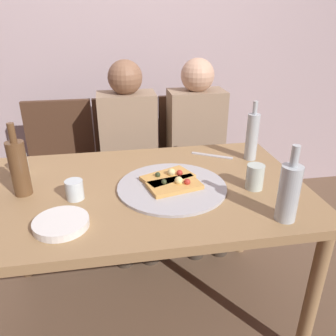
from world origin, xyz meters
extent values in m
plane|color=brown|center=(0.00, 0.00, 0.00)|extent=(8.00, 8.00, 0.00)
cube|color=#B29EA3|center=(0.00, 1.32, 1.30)|extent=(6.00, 0.10, 2.60)
cube|color=#99754C|center=(0.00, 0.00, 0.71)|extent=(1.44, 0.88, 0.04)
cylinder|color=#99754C|center=(0.66, -0.38, 0.35)|extent=(0.06, 0.06, 0.69)
cylinder|color=#99754C|center=(-0.66, 0.38, 0.35)|extent=(0.06, 0.06, 0.69)
cylinder|color=#99754C|center=(0.66, 0.38, 0.35)|extent=(0.06, 0.06, 0.69)
cylinder|color=#ADADB2|center=(0.13, -0.04, 0.74)|extent=(0.47, 0.47, 0.01)
cube|color=tan|center=(0.14, -0.05, 0.75)|extent=(0.24, 0.18, 0.02)
sphere|color=#EAD184|center=(0.16, -0.05, 0.77)|extent=(0.04, 0.04, 0.04)
sphere|color=#2D381E|center=(0.10, -0.04, 0.77)|extent=(0.02, 0.02, 0.02)
sphere|color=#B22D23|center=(0.19, -0.06, 0.77)|extent=(0.03, 0.03, 0.03)
cube|color=tan|center=(0.12, 0.03, 0.75)|extent=(0.25, 0.21, 0.02)
sphere|color=#EAD184|center=(0.14, 0.04, 0.77)|extent=(0.04, 0.04, 0.04)
sphere|color=#2D381E|center=(0.08, 0.03, 0.77)|extent=(0.02, 0.02, 0.02)
sphere|color=#B22D23|center=(0.18, 0.03, 0.77)|extent=(0.03, 0.03, 0.03)
cylinder|color=brown|center=(-0.49, 0.02, 0.85)|extent=(0.07, 0.07, 0.23)
cylinder|color=brown|center=(-0.49, 0.02, 1.00)|extent=(0.03, 0.03, 0.08)
cylinder|color=#B2BCC1|center=(0.50, -0.34, 0.84)|extent=(0.08, 0.08, 0.21)
cylinder|color=#B2BCC1|center=(0.50, -0.34, 0.98)|extent=(0.03, 0.03, 0.08)
cylinder|color=#B2BCC1|center=(0.59, 0.21, 0.85)|extent=(0.06, 0.06, 0.24)
cylinder|color=#B2BCC1|center=(0.59, 0.21, 1.00)|extent=(0.02, 0.02, 0.07)
cylinder|color=silver|center=(-0.27, -0.06, 0.77)|extent=(0.07, 0.07, 0.08)
cylinder|color=#B7C6BC|center=(0.48, -0.10, 0.78)|extent=(0.08, 0.08, 0.11)
cylinder|color=#B7C6BC|center=(-0.54, 0.24, 0.77)|extent=(0.07, 0.07, 0.09)
cylinder|color=white|center=(-0.31, -0.25, 0.74)|extent=(0.20, 0.20, 0.03)
cube|color=#B7B7BC|center=(0.40, 0.28, 0.73)|extent=(0.20, 0.13, 0.01)
cube|color=#472D1E|center=(-0.46, 0.76, 0.45)|extent=(0.44, 0.44, 0.05)
cube|color=#472D1E|center=(-0.46, 0.96, 0.68)|extent=(0.44, 0.04, 0.45)
cylinder|color=#472D1E|center=(-0.27, 0.57, 0.21)|extent=(0.04, 0.04, 0.42)
cylinder|color=#472D1E|center=(-0.65, 0.57, 0.21)|extent=(0.04, 0.04, 0.42)
cylinder|color=#472D1E|center=(-0.27, 0.95, 0.21)|extent=(0.04, 0.04, 0.42)
cylinder|color=#472D1E|center=(-0.65, 0.95, 0.21)|extent=(0.04, 0.04, 0.42)
cube|color=#472D1E|center=(-0.01, 0.76, 0.45)|extent=(0.44, 0.44, 0.05)
cube|color=#472D1E|center=(-0.01, 0.96, 0.68)|extent=(0.44, 0.04, 0.45)
cylinder|color=#472D1E|center=(0.18, 0.57, 0.21)|extent=(0.04, 0.04, 0.42)
cylinder|color=#472D1E|center=(-0.20, 0.57, 0.21)|extent=(0.04, 0.04, 0.42)
cylinder|color=#472D1E|center=(0.18, 0.95, 0.21)|extent=(0.04, 0.04, 0.42)
cylinder|color=#472D1E|center=(-0.20, 0.95, 0.21)|extent=(0.04, 0.04, 0.42)
cube|color=#472D1E|center=(0.44, 0.76, 0.45)|extent=(0.44, 0.44, 0.05)
cube|color=#472D1E|center=(0.44, 0.96, 0.68)|extent=(0.44, 0.04, 0.45)
cylinder|color=#472D1E|center=(0.63, 0.57, 0.21)|extent=(0.04, 0.04, 0.42)
cylinder|color=#472D1E|center=(0.25, 0.57, 0.21)|extent=(0.04, 0.04, 0.42)
cylinder|color=#472D1E|center=(0.63, 0.95, 0.21)|extent=(0.04, 0.04, 0.42)
cylinder|color=#472D1E|center=(0.25, 0.95, 0.21)|extent=(0.04, 0.04, 0.42)
cube|color=#937A60|center=(-0.01, 0.78, 0.71)|extent=(0.36, 0.22, 0.52)
sphere|color=brown|center=(-0.01, 0.78, 1.06)|extent=(0.21, 0.21, 0.21)
cylinder|color=#3B3026|center=(0.07, 0.58, 0.45)|extent=(0.12, 0.40, 0.12)
cylinder|color=#3B3026|center=(-0.09, 0.58, 0.45)|extent=(0.12, 0.40, 0.12)
cylinder|color=#3B3026|center=(0.07, 0.38, 0.23)|extent=(0.11, 0.11, 0.45)
cylinder|color=#3B3026|center=(-0.09, 0.38, 0.23)|extent=(0.11, 0.11, 0.45)
cube|color=#937A60|center=(0.44, 0.78, 0.71)|extent=(0.36, 0.22, 0.52)
sphere|color=tan|center=(0.44, 0.78, 1.06)|extent=(0.21, 0.21, 0.21)
cylinder|color=#3B3026|center=(0.52, 0.58, 0.45)|extent=(0.12, 0.40, 0.12)
cylinder|color=#3B3026|center=(0.36, 0.58, 0.45)|extent=(0.12, 0.40, 0.12)
cylinder|color=#3B3026|center=(0.52, 0.38, 0.23)|extent=(0.11, 0.11, 0.45)
cylinder|color=#3B3026|center=(0.36, 0.38, 0.23)|extent=(0.11, 0.11, 0.45)
camera|label=1|loc=(-0.11, -1.31, 1.43)|focal=36.16mm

